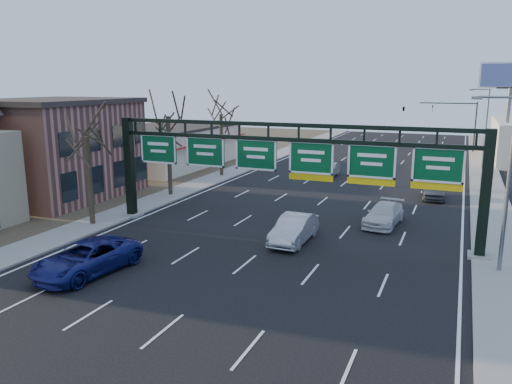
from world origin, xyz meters
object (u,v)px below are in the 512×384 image
at_px(car_white_wagon, 384,215).
at_px(sign_gantry, 285,164).
at_px(car_silver_sedan, 294,229).
at_px(car_blue_suv, 87,258).

bearing_deg(car_white_wagon, sign_gantry, -133.99).
height_order(car_silver_sedan, car_white_wagon, car_silver_sedan).
bearing_deg(car_white_wagon, car_blue_suv, -124.56).
bearing_deg(sign_gantry, car_white_wagon, 40.36).
height_order(car_blue_suv, car_white_wagon, car_blue_suv).
xyz_separation_m(sign_gantry, car_white_wagon, (5.57, 4.74, -3.90)).
distance_m(car_silver_sedan, car_white_wagon, 7.53).
xyz_separation_m(sign_gantry, car_silver_sedan, (1.06, -1.29, -3.80)).
relative_size(sign_gantry, car_silver_sedan, 4.90).
relative_size(car_silver_sedan, car_white_wagon, 1.00).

